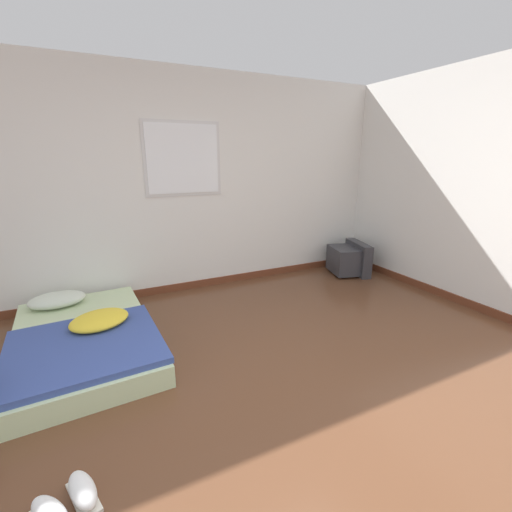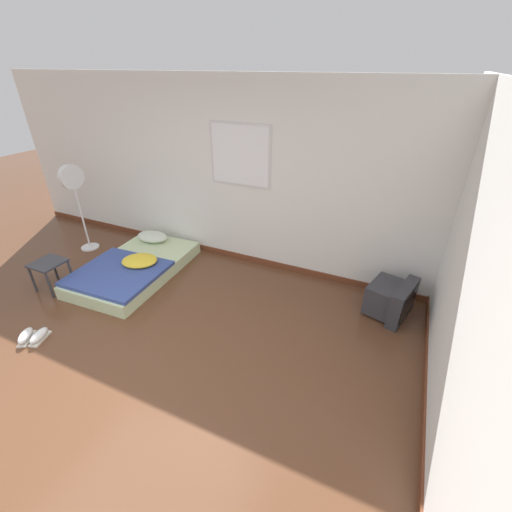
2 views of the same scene
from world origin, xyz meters
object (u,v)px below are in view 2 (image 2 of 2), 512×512
sneaker_pair (32,336)px  mattress_bed (135,266)px  side_stool (49,267)px  standing_fan (75,189)px  crt_tv (391,299)px

sneaker_pair → mattress_bed: bearing=86.9°
mattress_bed → sneaker_pair: 1.56m
mattress_bed → side_stool: side_stool is taller
standing_fan → sneaker_pair: bearing=-57.9°
mattress_bed → side_stool: 1.08m
crt_tv → sneaker_pair: (-3.54, -2.14, -0.17)m
sneaker_pair → standing_fan: standing_fan is taller
crt_tv → side_stool: 4.41m
mattress_bed → standing_fan: 1.56m
crt_tv → side_stool: (-4.20, -1.34, 0.12)m
standing_fan → crt_tv: bearing=3.5°
mattress_bed → side_stool: size_ratio=4.56×
side_stool → standing_fan: size_ratio=0.29×
mattress_bed → sneaker_pair: mattress_bed is taller
crt_tv → sneaker_pair: bearing=-148.9°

